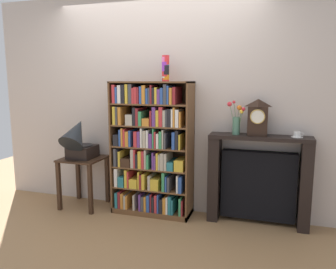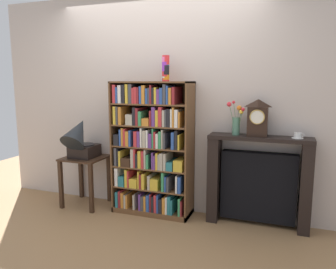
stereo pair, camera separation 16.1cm
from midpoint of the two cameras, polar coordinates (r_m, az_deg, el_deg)
ground_plane at (r=4.05m, az=-4.30°, el=-13.77°), size 7.71×6.40×0.02m
wall_back at (r=3.98m, az=-0.71°, el=5.30°), size 4.71×0.08×2.60m
bookshelf at (r=3.90m, az=-4.23°, el=-2.70°), size 0.94×0.36×1.57m
cup_stack at (r=3.79m, az=-1.66°, el=11.30°), size 0.08×0.08×0.29m
side_table_left at (r=4.32m, az=-15.40°, el=-5.90°), size 0.50×0.49×0.63m
gramophone at (r=4.17m, az=-16.26°, el=-0.71°), size 0.30×0.51×0.57m
fireplace_mantel at (r=3.79m, az=14.08°, el=-7.69°), size 1.08×0.26×0.99m
mantel_clock at (r=3.62m, az=13.98°, el=2.89°), size 0.20×0.15×0.39m
flower_vase at (r=3.65m, az=10.50°, el=2.40°), size 0.19×0.13×0.37m
teacup_with_saucer at (r=3.65m, az=20.18°, el=-0.06°), size 0.12×0.12×0.06m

